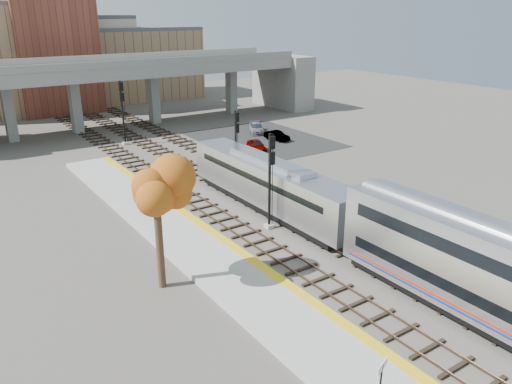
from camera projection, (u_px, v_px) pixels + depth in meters
ground at (329, 251)px, 33.70m from camera, size 160.00×160.00×0.00m
platform at (239, 280)px, 29.80m from camera, size 4.50×60.00×0.35m
yellow_strip at (265, 268)px, 30.75m from camera, size 0.70×60.00×0.01m
tracks at (241, 195)px, 43.87m from camera, size 10.70×95.00×0.25m
overpass at (139, 83)px, 69.24m from camera, size 54.00×12.00×9.50m
buildings_far at (68, 58)px, 83.33m from camera, size 43.00×21.00×20.60m
parking_lot at (262, 140)px, 62.83m from camera, size 14.00×18.00×0.04m
locomotive at (270, 184)px, 39.93m from camera, size 3.02×19.05×4.10m
signal_mast_near at (270, 182)px, 36.07m from camera, size 0.60×0.64×7.22m
signal_mast_mid at (236, 147)px, 47.03m from camera, size 0.60×0.64×6.64m
signal_mast_far at (123, 113)px, 59.17m from camera, size 0.60×0.64×7.65m
station_sign at (381, 377)px, 19.32m from camera, size 0.86×0.35×2.27m
tree at (156, 191)px, 27.41m from camera, size 3.60×3.60×8.06m
car_a at (257, 146)px, 57.39m from camera, size 2.49×4.09×1.30m
car_b at (277, 136)px, 62.18m from camera, size 1.80×3.70×1.17m
car_c at (256, 128)px, 66.08m from camera, size 3.61×4.64×1.25m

